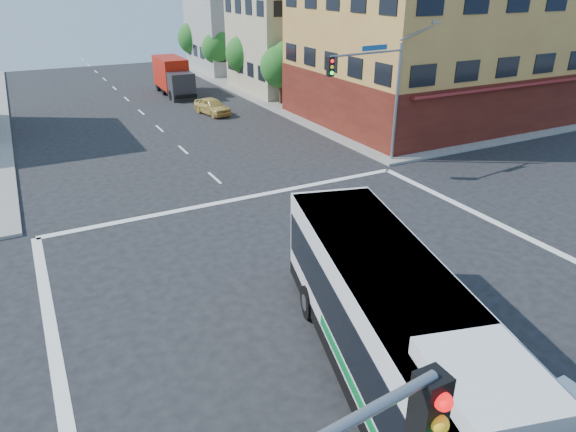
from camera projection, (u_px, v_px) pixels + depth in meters
ground at (339, 289)px, 18.64m from camera, size 120.00×120.00×0.00m
sidewalk_ne at (427, 73)px, 61.50m from camera, size 50.00×50.00×0.15m
corner_building_ne at (431, 42)px, 39.45m from camera, size 18.10×15.44×14.00m
building_east_near at (300, 43)px, 51.25m from camera, size 12.06×10.06×9.00m
building_east_far at (244, 27)px, 62.32m from camera, size 12.06×10.06×10.00m
signal_mast_ne at (376, 82)px, 28.92m from camera, size 7.91×1.13×8.07m
street_tree_a at (282, 64)px, 44.62m from camera, size 3.60×3.60×5.53m
street_tree_b at (246, 52)px, 51.00m from camera, size 3.80×3.80×5.79m
street_tree_c at (218, 46)px, 57.56m from camera, size 3.40×3.40×5.29m
street_tree_d at (195, 36)px, 63.83m from camera, size 4.00×4.00×6.03m
transit_bus at (403, 345)px, 12.81m from camera, size 6.16×13.49×3.91m
box_truck at (173, 77)px, 49.64m from camera, size 2.40×7.63×3.41m
parked_car at (212, 106)px, 42.63m from camera, size 2.35×4.22×1.36m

